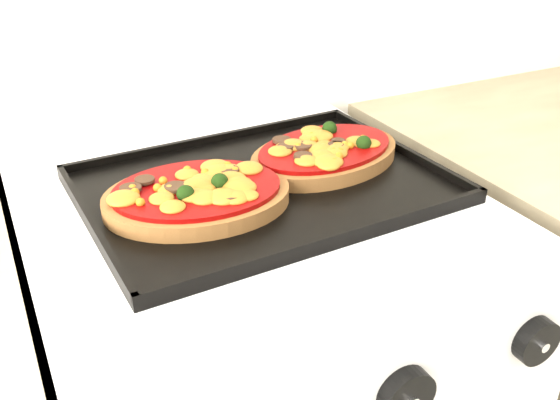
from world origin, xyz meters
TOP-DOWN VIEW (x-y plane):
  - control_panel at (-0.04, 1.39)m, footprint 0.60×0.02m
  - knob_center at (-0.03, 1.37)m, footprint 0.06×0.02m
  - knob_right at (0.14, 1.37)m, footprint 0.06×0.02m
  - baking_tray at (-0.01, 1.72)m, footprint 0.49×0.37m
  - pizza_left at (-0.12, 1.71)m, footprint 0.27×0.22m
  - pizza_right at (0.10, 1.75)m, footprint 0.27×0.21m

SIDE VIEW (x-z plane):
  - control_panel at x=-0.04m, z-range 0.81..0.90m
  - knob_center at x=-0.03m, z-range 0.83..0.88m
  - knob_right at x=0.14m, z-range 0.83..0.88m
  - baking_tray at x=-0.01m, z-range 0.91..0.93m
  - pizza_left at x=-0.12m, z-range 0.92..0.96m
  - pizza_right at x=0.10m, z-range 0.92..0.96m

